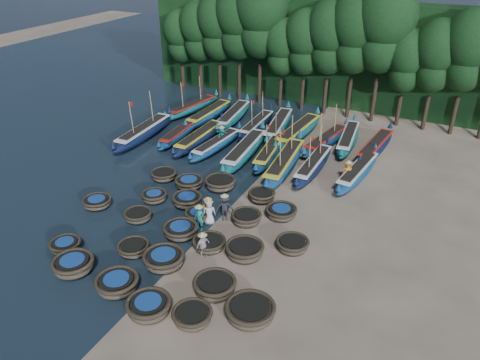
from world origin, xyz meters
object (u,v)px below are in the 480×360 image
at_px(fisherman_1, 199,216).
at_px(long_boat_7, 313,165).
at_px(coracle_8, 215,286).
at_px(fisherman_0, 209,211).
at_px(coracle_20, 164,175).
at_px(long_boat_5, 270,151).
at_px(coracle_17, 198,215).
at_px(coracle_21, 189,182).
at_px(coracle_24, 281,212).
at_px(fisherman_3, 225,207).
at_px(coracle_10, 97,202).
at_px(long_boat_9, 192,107).
at_px(coracle_7, 164,259).
at_px(long_boat_3, 216,144).
at_px(long_boat_15, 326,140).
at_px(long_boat_11, 233,115).
at_px(long_boat_8, 358,172).
at_px(coracle_14, 245,250).
at_px(coracle_6, 133,248).
at_px(long_boat_6, 284,162).
at_px(fisherman_2, 208,209).
at_px(coracle_12, 180,230).
at_px(long_boat_2, 200,138).
at_px(coracle_16, 187,200).
at_px(long_boat_14, 298,131).
at_px(fisherman_4, 203,244).
at_px(coracle_1, 73,265).
at_px(coracle_4, 192,316).
at_px(fisherman_6, 347,171).
at_px(long_boat_17, 375,147).
at_px(coracle_22, 220,183).
at_px(long_boat_0, 144,132).
at_px(long_boat_12, 257,125).
at_px(coracle_9, 250,311).
at_px(coracle_11, 138,215).
at_px(coracle_19, 293,244).
at_px(coracle_18, 246,218).
at_px(long_boat_13, 278,125).
at_px(coracle_13, 209,243).
at_px(long_boat_1, 180,133).
at_px(fisherman_5, 222,136).

bearing_deg(fisherman_1, long_boat_7, 76.70).
bearing_deg(coracle_8, fisherman_0, 122.20).
distance_m(coracle_20, long_boat_5, 8.64).
distance_m(coracle_17, coracle_21, 4.18).
height_order(coracle_24, fisherman_3, fisherman_3).
xyz_separation_m(coracle_10, long_boat_9, (-3.69, 17.72, 0.17)).
distance_m(coracle_7, long_boat_3, 14.97).
xyz_separation_m(long_boat_3, long_boat_15, (7.74, 4.70, 0.03)).
bearing_deg(long_boat_11, long_boat_9, 168.98).
height_order(long_boat_7, long_boat_8, long_boat_7).
xyz_separation_m(coracle_14, coracle_21, (-6.86, 5.25, -0.06)).
relative_size(coracle_6, long_boat_6, 0.23).
relative_size(long_boat_15, fisherman_2, 4.33).
height_order(long_boat_7, long_boat_15, long_boat_15).
bearing_deg(coracle_12, coracle_7, -75.31).
xyz_separation_m(coracle_20, long_boat_2, (-0.96, 6.61, 0.16)).
xyz_separation_m(coracle_16, long_boat_15, (5.25, 13.11, 0.09)).
bearing_deg(long_boat_14, fisherman_4, -82.44).
bearing_deg(long_boat_6, coracle_1, -114.65).
distance_m(coracle_16, coracle_20, 4.09).
relative_size(coracle_4, fisherman_6, 1.31).
xyz_separation_m(coracle_16, long_boat_17, (9.15, 13.64, 0.10)).
bearing_deg(coracle_10, coracle_4, -28.34).
xyz_separation_m(coracle_10, coracle_14, (10.85, -0.43, 0.10)).
distance_m(coracle_22, long_boat_9, 15.48).
bearing_deg(long_boat_9, long_boat_0, -83.57).
bearing_deg(coracle_7, long_boat_12, 100.29).
distance_m(coracle_9, long_boat_7, 15.66).
distance_m(coracle_1, fisherman_6, 19.11).
bearing_deg(coracle_22, coracle_6, -95.52).
bearing_deg(coracle_6, long_boat_17, 64.65).
relative_size(long_boat_2, fisherman_1, 4.44).
bearing_deg(long_boat_6, fisherman_0, -104.75).
height_order(coracle_11, long_boat_0, long_boat_0).
relative_size(coracle_6, coracle_19, 0.99).
xyz_separation_m(coracle_10, long_boat_2, (0.78, 11.62, 0.18)).
bearing_deg(coracle_18, long_boat_7, 80.38).
xyz_separation_m(coracle_4, coracle_24, (0.32, 10.02, 0.01)).
relative_size(coracle_12, long_boat_8, 0.30).
xyz_separation_m(coracle_7, long_boat_8, (6.75, 14.53, 0.05)).
height_order(coracle_21, coracle_24, coracle_21).
relative_size(long_boat_13, fisherman_4, 5.08).
xyz_separation_m(coracle_11, long_boat_8, (10.74, 11.55, 0.16)).
relative_size(coracle_13, long_boat_0, 0.23).
distance_m(coracle_19, fisherman_2, 5.76).
bearing_deg(long_boat_1, long_boat_12, 37.28).
xyz_separation_m(coracle_11, long_boat_7, (7.55, 11.15, 0.16)).
bearing_deg(long_boat_12, fisherman_2, -79.08).
bearing_deg(long_boat_7, long_boat_8, 6.82).
relative_size(fisherman_0, fisherman_5, 0.97).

